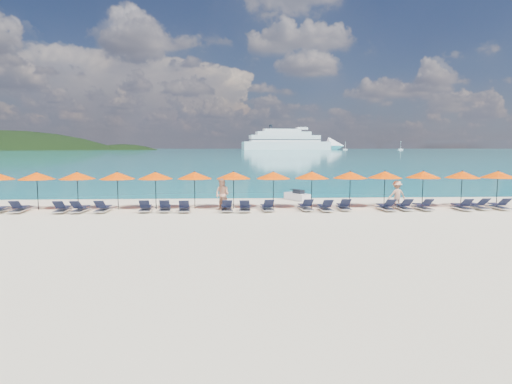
{
  "coord_description": "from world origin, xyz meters",
  "views": [
    {
      "loc": [
        -1.19,
        -20.73,
        3.7
      ],
      "look_at": [
        0.0,
        3.0,
        1.2
      ],
      "focal_mm": 30.0,
      "sensor_mm": 36.0,
      "label": 1
    }
  ],
  "objects": [
    {
      "name": "ground",
      "position": [
        0.0,
        0.0,
        0.0
      ],
      "size": [
        1400.0,
        1400.0,
        0.0
      ],
      "primitive_type": "plane",
      "color": "beige"
    },
    {
      "name": "sea",
      "position": [
        0.0,
        660.0,
        0.01
      ],
      "size": [
        1600.0,
        1300.0,
        0.01
      ],
      "primitive_type": "cube",
      "color": "#1FA9B2",
      "rests_on": "ground"
    },
    {
      "name": "headland_main",
      "position": [
        -300.0,
        540.0,
        -38.0
      ],
      "size": [
        374.0,
        242.0,
        126.5
      ],
      "color": "black",
      "rests_on": "ground"
    },
    {
      "name": "headland_small",
      "position": [
        -150.0,
        560.0,
        -35.0
      ],
      "size": [
        162.0,
        126.0,
        85.5
      ],
      "color": "black",
      "rests_on": "ground"
    },
    {
      "name": "cruise_ship",
      "position": [
        85.65,
        588.56,
        10.89
      ],
      "size": [
        152.21,
        46.23,
        41.85
      ],
      "rotation": [
        0.0,
        0.0,
        0.15
      ],
      "color": "white",
      "rests_on": "ground"
    },
    {
      "name": "sailboat_near",
      "position": [
        141.16,
        524.66,
        1.06
      ],
      "size": [
        5.66,
        1.89,
        10.38
      ],
      "color": "white",
      "rests_on": "ground"
    },
    {
      "name": "sailboat_far",
      "position": [
        209.65,
        514.61,
        1.13
      ],
      "size": [
        6.02,
        2.01,
        11.04
      ],
      "color": "white",
      "rests_on": "ground"
    },
    {
      "name": "jetski",
      "position": [
        3.18,
        8.78,
        0.3
      ],
      "size": [
        1.7,
        2.17,
        0.73
      ],
      "rotation": [
        0.0,
        0.0,
        0.52
      ],
      "color": "silver",
      "rests_on": "ground"
    },
    {
      "name": "beachgoer_a",
      "position": [
        -1.88,
        5.22,
        0.77
      ],
      "size": [
        0.67,
        0.59,
        1.55
      ],
      "primitive_type": "imported",
      "rotation": [
        0.0,
        0.0,
        0.48
      ],
      "color": "tan",
      "rests_on": "ground"
    },
    {
      "name": "beachgoer_b",
      "position": [
        -1.92,
        4.14,
        0.94
      ],
      "size": [
        1.05,
        0.96,
        1.88
      ],
      "primitive_type": "imported",
      "rotation": [
        0.0,
        0.0,
        -0.61
      ],
      "color": "tan",
      "rests_on": "ground"
    },
    {
      "name": "beachgoer_c",
      "position": [
        8.56,
        4.34,
        0.85
      ],
      "size": [
        1.15,
        0.64,
        1.69
      ],
      "primitive_type": "imported",
      "rotation": [
        0.0,
        0.0,
        3.26
      ],
      "color": "tan",
      "rests_on": "ground"
    },
    {
      "name": "umbrella_1",
      "position": [
        -12.81,
        4.93,
        2.02
      ],
      "size": [
        2.1,
        2.1,
        2.28
      ],
      "color": "black",
      "rests_on": "ground"
    },
    {
      "name": "umbrella_2",
      "position": [
        -10.52,
        5.02,
        2.02
      ],
      "size": [
        2.1,
        2.1,
        2.28
      ],
      "color": "black",
      "rests_on": "ground"
    },
    {
      "name": "umbrella_3",
      "position": [
        -8.13,
        4.88,
        2.02
      ],
      "size": [
        2.1,
        2.1,
        2.28
      ],
      "color": "black",
      "rests_on": "ground"
    },
    {
      "name": "umbrella_4",
      "position": [
        -5.9,
        4.9,
        2.02
      ],
      "size": [
        2.1,
        2.1,
        2.28
      ],
      "color": "black",
      "rests_on": "ground"
    },
    {
      "name": "umbrella_5",
      "position": [
        -3.59,
        4.96,
        2.02
      ],
      "size": [
        2.1,
        2.1,
        2.28
      ],
      "color": "black",
      "rests_on": "ground"
    },
    {
      "name": "umbrella_6",
      "position": [
        -1.26,
        4.94,
        2.02
      ],
      "size": [
        2.1,
        2.1,
        2.28
      ],
      "color": "black",
      "rests_on": "ground"
    },
    {
      "name": "umbrella_7",
      "position": [
        1.14,
        4.8,
        2.02
      ],
      "size": [
        2.1,
        2.1,
        2.28
      ],
      "color": "black",
      "rests_on": "ground"
    },
    {
      "name": "umbrella_8",
      "position": [
        3.47,
        4.82,
        2.02
      ],
      "size": [
        2.1,
        2.1,
        2.28
      ],
      "color": "black",
      "rests_on": "ground"
    },
    {
      "name": "umbrella_9",
      "position": [
        5.83,
        4.85,
        2.02
      ],
      "size": [
        2.1,
        2.1,
        2.28
      ],
      "color": "black",
      "rests_on": "ground"
    },
    {
      "name": "umbrella_10",
      "position": [
        8.01,
        4.96,
        2.02
      ],
      "size": [
        2.1,
        2.1,
        2.28
      ],
      "color": "black",
      "rests_on": "ground"
    },
    {
      "name": "umbrella_11",
      "position": [
        10.42,
        4.97,
        2.02
      ],
      "size": [
        2.1,
        2.1,
        2.28
      ],
      "color": "black",
      "rests_on": "ground"
    },
    {
      "name": "umbrella_12",
      "position": [
        12.81,
        4.84,
        2.02
      ],
      "size": [
        2.1,
        2.1,
        2.28
      ],
      "color": "black",
      "rests_on": "ground"
    },
    {
      "name": "umbrella_13",
      "position": [
        15.07,
        4.83,
        2.02
      ],
      "size": [
        2.1,
        2.1,
        2.28
      ],
      "color": "black",
      "rests_on": "ground"
    },
    {
      "name": "lounger_2",
      "position": [
        -13.38,
        3.88,
        0.24
      ],
      "size": [
        0.77,
        1.75,
        0.66
      ],
      "rotation": [
        0.0,
        0.0,
        0.09
      ],
      "color": "silver",
      "rests_on": "ground"
    },
    {
      "name": "lounger_3",
      "position": [
        -10.95,
        3.72,
        0.24
      ],
      "size": [
        0.75,
        1.74,
        0.66
      ],
      "rotation": [
        0.0,
        0.0,
        0.08
      ],
      "color": "silver",
      "rests_on": "ground"
    },
    {
      "name": "lounger_4",
      "position": [
        -9.95,
        3.7,
        0.24
      ],
      "size": [
        0.72,
        1.73,
        0.66
      ],
      "rotation": [
        0.0,
        0.0,
        -0.06
      ],
      "color": "silver",
      "rests_on": "ground"
    },
    {
      "name": "lounger_5",
      "position": [
        -8.69,
        3.77,
        0.24
      ],
      "size": [
        0.65,
        1.71,
        0.66
      ],
      "rotation": [
        0.0,
        0.0,
        -0.02
      ],
      "color": "silver",
      "rests_on": "ground"
    },
    {
      "name": "lounger_6",
      "position": [
        -6.3,
        3.8,
        0.24
      ],
      "size": [
        0.76,
        1.75,
        0.66
      ],
      "rotation": [
        0.0,
        0.0,
        0.09
      ],
      "color": "silver",
      "rests_on": "ground"
    },
    {
      "name": "lounger_7",
      "position": [
        -5.19,
        3.77,
        0.24
      ],
      "size": [
        0.79,
        1.75,
        0.66
      ],
      "rotation": [
        0.0,
        0.0,
        0.1
      ],
      "color": "silver",
      "rests_on": "ground"
    },
    {
      "name": "lounger_8",
      "position": [
        -4.07,
        3.62,
        0.24
      ],
      "size": [
        0.75,
        1.74,
        0.66
      ],
      "rotation": [
        0.0,
        0.0,
        0.08
      ],
      "color": "silver",
      "rests_on": "ground"
    },
    {
      "name": "lounger_9",
      "position": [
        -1.67,
        3.65,
        0.24
      ],
      "size": [
        0.75,
        1.74,
        0.66
      ],
      "rotation": [
        0.0,
        0.0,
        0.08
      ],
      "color": "silver",
      "rests_on": "ground"
    },
    {
      "name": "lounger_10",
      "position": [
        -0.61,
        3.56,
        0.24
      ],
      "size": [
        0.73,
        1.74,
        0.66
      ],
      "rotation": [
        0.0,
        0.0,
        -0.07
      ],
      "color": "silver",
      "rests_on": "ground"
    },
    {
      "name": "lounger_11",
      "position": [
        0.69,
        3.73,
        0.24
      ],
      "size": [
        0.77,
        1.75,
        0.66
      ],
      "rotation": [
        0.0,
        0.0,
        0.09
      ],
      "color": "silver",
      "rests_on": "ground"
    },
    {
      "name": "lounger_12",
      "position": [
        2.93,
        3.84,
        0.24
      ],
      "size": [
        0.77,
        1.75,
        0.66
      ],
      "rotation": [
        0.0,
        0.0,
        0.09
      ],
      "color": "silver",
      "rests_on": "ground"
    },
    {
      "name": "lounger_13",
      "position": [
        4.04,
        3.52,
        0.24
      ],
      "size": [
        0.69,
        1.72,
        0.66
      ],
      "rotation": [
        0.0,
        0.0,
        0.04
      ],
      "color": "silver",
      "rests_on": "ground"
    },
    {
      "name": "lounger_14",
      "position": [
        5.21,
        3.88,
        0.24
      ],
      "size": [
        0.7,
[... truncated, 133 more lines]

